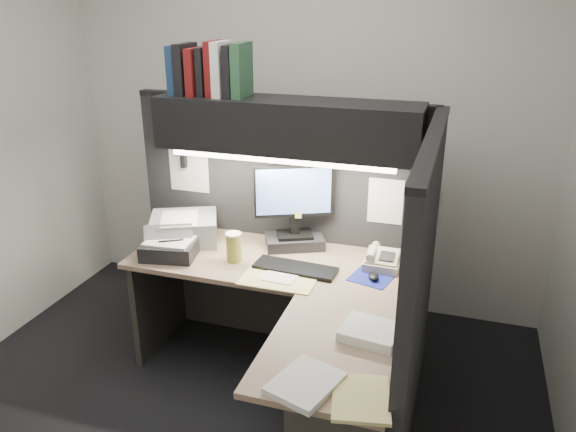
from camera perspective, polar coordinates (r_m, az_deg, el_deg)
The scene contains 21 objects.
floor at distance 3.36m, azimuth -6.48°, elevation -19.55°, with size 3.50×3.50×0.00m, color black.
wall_back at distance 4.04m, azimuth 1.47°, elevation 9.34°, with size 3.50×0.04×2.70m, color silver.
partition_back at distance 3.67m, azimuth -0.68°, elevation -0.92°, with size 1.90×0.06×1.60m, color black.
partition_right at distance 2.84m, azimuth 13.02°, elevation -8.62°, with size 0.06×1.50×1.60m, color black.
desk at distance 2.96m, azimuth 0.96°, elevation -14.86°, with size 1.70×1.53×0.73m.
overhead_shelf at distance 3.27m, azimuth -0.14°, elevation 9.16°, with size 1.55×0.34×0.30m, color black.
task_light_tube at distance 3.18m, azimuth -0.92°, elevation 5.66°, with size 0.04×0.04×1.32m, color white.
monitor at distance 3.44m, azimuth 0.68°, elevation 0.10°, with size 0.46×0.35×0.53m.
keyboard at distance 3.23m, azimuth 0.76°, elevation -5.32°, with size 0.48×0.16×0.02m, color black.
mousepad at distance 3.18m, azimuth 8.43°, elevation -6.23°, with size 0.22×0.20×0.00m, color navy.
mouse at distance 3.15m, azimuth 8.69°, elevation -6.08°, with size 0.06×0.09×0.03m, color black.
telephone at distance 3.29m, azimuth 9.58°, elevation -4.50°, with size 0.20×0.21×0.08m, color #B6A88C.
coffee_cup at distance 3.32m, azimuth -5.52°, elevation -3.24°, with size 0.09×0.09×0.17m, color #AFAD46.
printer at distance 3.64m, azimuth -10.50°, elevation -1.29°, with size 0.41×0.35×0.16m, color gray.
notebook_stack at distance 3.46m, azimuth -11.86°, elevation -3.27°, with size 0.31×0.26×0.09m, color black.
open_folder at distance 3.13m, azimuth -0.91°, elevation -6.38°, with size 0.41×0.27×0.01m, color #DCCE7B.
paper_stack_a at distance 2.66m, azimuth 8.35°, elevation -11.58°, with size 0.26×0.22×0.05m, color white.
paper_stack_b at distance 2.35m, azimuth 1.78°, elevation -16.63°, with size 0.23×0.28×0.03m, color white.
manila_stack at distance 2.31m, azimuth 7.41°, elevation -17.87°, with size 0.22×0.28×0.02m, color #DCCE7B.
binder_row at distance 3.39m, azimuth -7.86°, elevation 14.49°, with size 0.46×0.24×0.31m.
pinned_papers at distance 3.14m, azimuth 3.95°, elevation 0.11°, with size 1.76×1.31×0.51m.
Camera 1 is at (1.11, -2.29, 2.19)m, focal length 35.00 mm.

